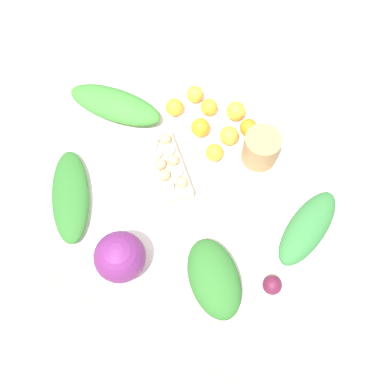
% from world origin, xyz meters
% --- Properties ---
extents(ground_plane, '(8.00, 8.00, 0.00)m').
position_xyz_m(ground_plane, '(0.00, 0.00, 0.00)').
color(ground_plane, '#C6B289').
extents(dining_table, '(1.29, 0.95, 0.72)m').
position_xyz_m(dining_table, '(0.00, 0.00, 0.63)').
color(dining_table, silver).
rests_on(dining_table, ground_plane).
extents(cabbage_purple, '(0.17, 0.17, 0.17)m').
position_xyz_m(cabbage_purple, '(-0.08, -0.34, 0.80)').
color(cabbage_purple, '#6B2366').
rests_on(cabbage_purple, dining_table).
extents(egg_carton, '(0.28, 0.27, 0.09)m').
position_xyz_m(egg_carton, '(-0.12, 0.04, 0.76)').
color(egg_carton, beige).
rests_on(egg_carton, dining_table).
extents(paper_bag, '(0.13, 0.13, 0.13)m').
position_xyz_m(paper_bag, '(0.15, 0.25, 0.79)').
color(paper_bag, '#A87F51').
rests_on(paper_bag, dining_table).
extents(greens_bunch_dandelion, '(0.17, 0.34, 0.08)m').
position_xyz_m(greens_bunch_dandelion, '(0.42, 0.06, 0.76)').
color(greens_bunch_dandelion, '#337538').
rests_on(greens_bunch_dandelion, dining_table).
extents(greens_bunch_kale, '(0.39, 0.18, 0.09)m').
position_xyz_m(greens_bunch_kale, '(-0.43, 0.18, 0.76)').
color(greens_bunch_kale, '#3D8433').
rests_on(greens_bunch_kale, dining_table).
extents(greens_bunch_beet_tops, '(0.31, 0.31, 0.10)m').
position_xyz_m(greens_bunch_beet_tops, '(0.21, -0.25, 0.77)').
color(greens_bunch_beet_tops, '#2D6B28').
rests_on(greens_bunch_beet_tops, dining_table).
extents(greens_bunch_chard, '(0.32, 0.37, 0.06)m').
position_xyz_m(greens_bunch_chard, '(-0.37, -0.22, 0.75)').
color(greens_bunch_chard, '#2D6B28').
rests_on(greens_bunch_chard, dining_table).
extents(beet_root, '(0.06, 0.06, 0.06)m').
position_xyz_m(beet_root, '(0.39, -0.17, 0.75)').
color(beet_root, '#5B1933').
rests_on(beet_root, dining_table).
extents(orange_0, '(0.07, 0.07, 0.07)m').
position_xyz_m(orange_0, '(-0.10, 0.25, 0.76)').
color(orange_0, orange).
rests_on(orange_0, dining_table).
extents(orange_1, '(0.07, 0.07, 0.07)m').
position_xyz_m(orange_1, '(-0.11, 0.35, 0.75)').
color(orange_1, orange).
rests_on(orange_1, dining_table).
extents(orange_2, '(0.07, 0.07, 0.07)m').
position_xyz_m(orange_2, '(0.06, 0.34, 0.75)').
color(orange_2, orange).
rests_on(orange_2, dining_table).
extents(orange_3, '(0.07, 0.07, 0.07)m').
position_xyz_m(orange_3, '(-0.23, 0.28, 0.75)').
color(orange_3, orange).
rests_on(orange_3, dining_table).
extents(orange_4, '(0.07, 0.07, 0.07)m').
position_xyz_m(orange_4, '(0.00, 0.18, 0.75)').
color(orange_4, orange).
rests_on(orange_4, dining_table).
extents(orange_5, '(0.07, 0.07, 0.07)m').
position_xyz_m(orange_5, '(-0.19, 0.37, 0.75)').
color(orange_5, '#F9A833').
rests_on(orange_5, dining_table).
extents(orange_6, '(0.08, 0.08, 0.08)m').
position_xyz_m(orange_6, '(-0.01, 0.38, 0.76)').
color(orange_6, '#F9A833').
rests_on(orange_6, dining_table).
extents(orange_7, '(0.07, 0.07, 0.07)m').
position_xyz_m(orange_7, '(0.02, 0.27, 0.76)').
color(orange_7, '#F9A833').
rests_on(orange_7, dining_table).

